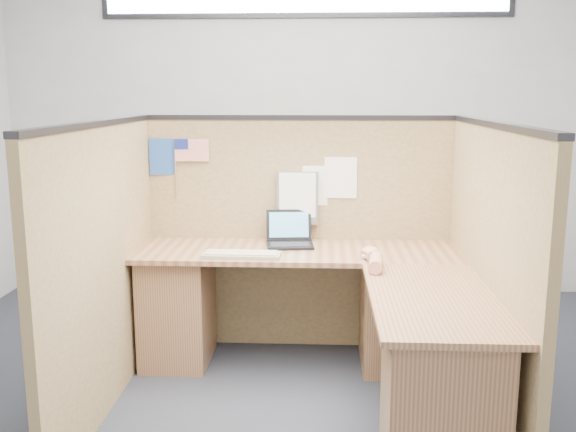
# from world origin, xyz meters

# --- Properties ---
(floor) EXTENTS (5.00, 5.00, 0.00)m
(floor) POSITION_xyz_m (0.00, 0.00, 0.00)
(floor) COLOR black
(floor) RESTS_ON ground
(wall_back) EXTENTS (5.00, 0.00, 5.00)m
(wall_back) POSITION_xyz_m (0.00, 2.25, 1.40)
(wall_back) COLOR #A3A5A8
(wall_back) RESTS_ON floor
(wall_front) EXTENTS (5.00, 0.00, 5.00)m
(wall_front) POSITION_xyz_m (0.00, -2.25, 1.40)
(wall_front) COLOR #A3A5A8
(wall_front) RESTS_ON floor
(cubicle_partitions) EXTENTS (2.06, 1.83, 1.53)m
(cubicle_partitions) POSITION_xyz_m (0.00, 0.43, 0.77)
(cubicle_partitions) COLOR brown
(cubicle_partitions) RESTS_ON floor
(l_desk) EXTENTS (1.95, 1.75, 0.73)m
(l_desk) POSITION_xyz_m (0.18, 0.29, 0.39)
(l_desk) COLOR brown
(l_desk) RESTS_ON floor
(laptop) EXTENTS (0.31, 0.30, 0.21)m
(laptop) POSITION_xyz_m (-0.05, 0.81, 0.78)
(laptop) COLOR black
(laptop) RESTS_ON l_desk
(keyboard) EXTENTS (0.45, 0.16, 0.03)m
(keyboard) POSITION_xyz_m (-0.32, 0.48, 0.74)
(keyboard) COLOR gray
(keyboard) RESTS_ON l_desk
(mouse) EXTENTS (0.12, 0.09, 0.05)m
(mouse) POSITION_xyz_m (0.43, 0.48, 0.75)
(mouse) COLOR silver
(mouse) RESTS_ON l_desk
(hand_forearm) EXTENTS (0.11, 0.39, 0.08)m
(hand_forearm) POSITION_xyz_m (0.44, 0.33, 0.77)
(hand_forearm) COLOR tan
(hand_forearm) RESTS_ON l_desk
(blue_poster) EXTENTS (0.17, 0.02, 0.23)m
(blue_poster) POSITION_xyz_m (-0.88, 0.97, 1.26)
(blue_poster) COLOR #214798
(blue_poster) RESTS_ON cubicle_partitions
(american_flag) EXTENTS (0.22, 0.01, 0.38)m
(american_flag) POSITION_xyz_m (-0.72, 0.96, 1.29)
(american_flag) COLOR olive
(american_flag) RESTS_ON cubicle_partitions
(file_holder) EXTENTS (0.26, 0.05, 0.34)m
(file_holder) POSITION_xyz_m (-0.01, 0.94, 1.01)
(file_holder) COLOR slate
(file_holder) RESTS_ON cubicle_partitions
(paper_left) EXTENTS (0.21, 0.01, 0.26)m
(paper_left) POSITION_xyz_m (0.26, 0.97, 1.13)
(paper_left) COLOR white
(paper_left) RESTS_ON cubicle_partitions
(paper_right) EXTENTS (0.20, 0.03, 0.26)m
(paper_right) POSITION_xyz_m (0.12, 0.97, 1.08)
(paper_right) COLOR white
(paper_right) RESTS_ON cubicle_partitions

